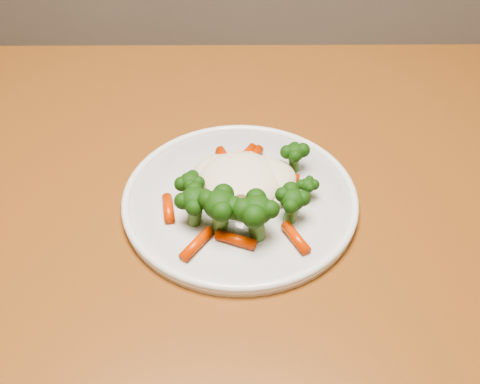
{
  "coord_description": "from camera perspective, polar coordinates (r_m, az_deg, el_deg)",
  "views": [
    {
      "loc": [
        0.35,
        -0.48,
        1.25
      ],
      "look_at": [
        0.32,
        0.04,
        0.77
      ],
      "focal_mm": 45.0,
      "sensor_mm": 36.0,
      "label": 1
    }
  ],
  "objects": [
    {
      "name": "meal",
      "position": [
        0.69,
        0.07,
        0.15
      ],
      "size": [
        0.18,
        0.2,
        0.05
      ],
      "color": "beige",
      "rests_on": "plate"
    },
    {
      "name": "dining_table",
      "position": [
        0.77,
        -1.55,
        -7.81
      ],
      "size": [
        1.27,
        0.88,
        0.75
      ],
      "rotation": [
        0.0,
        0.0,
        0.05
      ],
      "color": "brown",
      "rests_on": "ground"
    },
    {
      "name": "plate",
      "position": [
        0.72,
        -0.0,
        -0.84
      ],
      "size": [
        0.28,
        0.28,
        0.01
      ],
      "primitive_type": "cylinder",
      "color": "white",
      "rests_on": "dining_table"
    }
  ]
}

